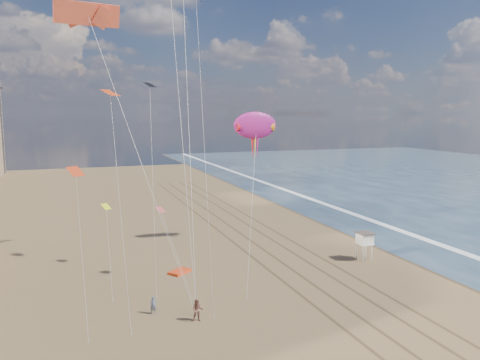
% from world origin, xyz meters
% --- Properties ---
extents(wet_sand, '(260.00, 260.00, 0.00)m').
position_xyz_m(wet_sand, '(19.00, 40.00, 0.00)').
color(wet_sand, '#42301E').
rests_on(wet_sand, ground).
extents(foam, '(260.00, 260.00, 0.00)m').
position_xyz_m(foam, '(23.20, 40.00, 0.00)').
color(foam, white).
rests_on(foam, ground).
extents(tracks, '(7.68, 120.00, 0.01)m').
position_xyz_m(tracks, '(2.55, 30.00, 0.01)').
color(tracks, brown).
rests_on(tracks, ground).
extents(lifeguard_stand, '(1.77, 1.77, 3.20)m').
position_xyz_m(lifeguard_stand, '(10.41, 23.12, 2.47)').
color(lifeguard_stand, white).
rests_on(lifeguard_stand, ground).
extents(grounded_kite, '(2.66, 2.51, 0.26)m').
position_xyz_m(grounded_kite, '(-10.32, 25.99, 0.13)').
color(grounded_kite, '#FF4315').
rests_on(grounded_kite, ground).
extents(show_kite, '(6.39, 9.31, 23.64)m').
position_xyz_m(show_kite, '(1.49, 34.48, 15.03)').
color(show_kite, '#A7197A').
rests_on(show_kite, ground).
extents(kite_flyer_a, '(0.56, 0.38, 1.51)m').
position_xyz_m(kite_flyer_a, '(-14.59, 16.77, 0.75)').
color(kite_flyer_a, slate).
rests_on(kite_flyer_a, ground).
extents(kite_flyer_b, '(1.07, 0.93, 1.89)m').
position_xyz_m(kite_flyer_b, '(-11.51, 14.15, 0.95)').
color(kite_flyer_b, '#91594A').
rests_on(kite_flyer_b, ground).
extents(small_kites, '(12.56, 11.78, 20.54)m').
position_xyz_m(small_kites, '(-14.89, 24.43, 16.69)').
color(small_kites, '#CC4F50').
rests_on(small_kites, ground).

